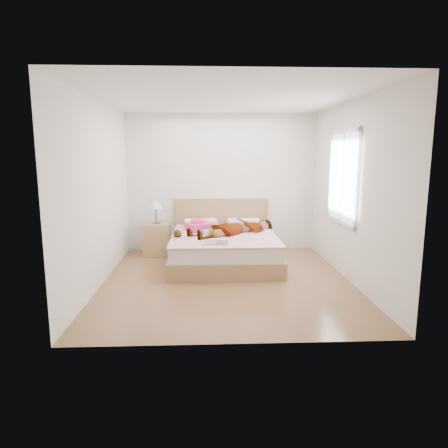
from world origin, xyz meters
The scene contains 11 objects.
ground centered at (0.00, 0.00, 0.00)m, with size 4.00×4.00×0.00m, color #4C2C18.
woman centered at (0.20, 1.08, 0.63)m, with size 0.64×1.70×0.23m, color white.
hair centered at (-0.37, 1.53, 0.55)m, with size 0.46×0.56×0.08m, color black.
phone centered at (-0.30, 1.48, 0.68)m, with size 0.04×0.09×0.01m, color silver.
room_shell centered at (1.77, 0.30, 1.50)m, with size 4.00×4.00×4.00m.
bed centered at (0.00, 1.04, 0.28)m, with size 1.80×2.08×1.00m.
towel centered at (-0.42, 1.27, 0.60)m, with size 0.53×0.50×0.22m.
magazine centered at (-0.14, 0.25, 0.52)m, with size 0.45×0.32×0.02m.
coffee_mug centered at (-0.31, 0.78, 0.56)m, with size 0.14×0.11×0.10m.
plush_toy centered at (-0.77, 0.74, 0.57)m, with size 0.17×0.23×0.12m.
nightstand centered at (-1.21, 1.60, 0.34)m, with size 0.49×0.44×1.04m.
Camera 1 is at (-0.29, -5.66, 1.85)m, focal length 32.00 mm.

